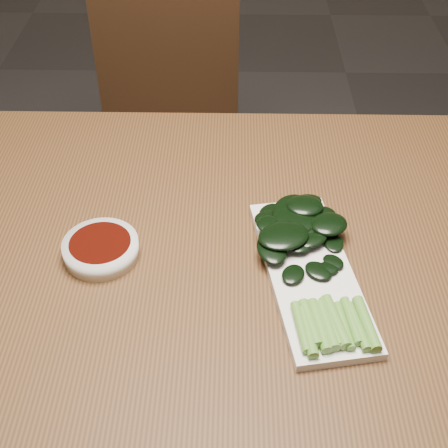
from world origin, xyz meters
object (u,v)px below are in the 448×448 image
table (218,278)px  sauce_bowl (101,249)px  chair_far (169,124)px  gai_lan (305,249)px  serving_plate (310,274)px

table → sauce_bowl: size_ratio=11.97×
sauce_bowl → chair_far: bearing=88.4°
chair_far → table: bearing=-81.7°
sauce_bowl → gai_lan: 0.31m
table → serving_plate: serving_plate is taller
sauce_bowl → serving_plate: (0.32, -0.04, -0.01)m
chair_far → sauce_bowl: (-0.02, -0.79, 0.28)m
table → gai_lan: size_ratio=4.19×
table → chair_far: 0.81m
table → serving_plate: (0.14, -0.06, 0.08)m
table → sauce_bowl: bearing=-172.9°
chair_far → serving_plate: 0.92m
chair_far → serving_plate: (0.30, -0.83, 0.27)m
sauce_bowl → gai_lan: (0.31, -0.01, 0.01)m
gai_lan → serving_plate: bearing=-79.3°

